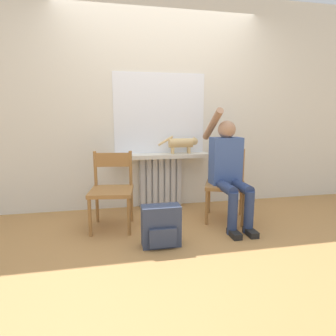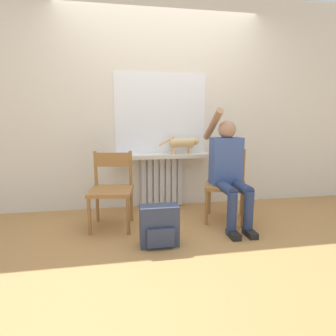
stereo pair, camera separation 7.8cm
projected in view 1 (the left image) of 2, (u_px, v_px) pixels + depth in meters
name	position (u px, v px, depth m)	size (l,w,h in m)	color
ground_plane	(182.00, 243.00, 2.69)	(12.00, 12.00, 0.00)	#B27F47
wall_with_window	(159.00, 104.00, 3.63)	(7.00, 0.06, 2.70)	silver
radiator	(161.00, 182.00, 3.74)	(0.57, 0.08, 0.67)	silver
windowsill	(162.00, 156.00, 3.60)	(1.23, 0.25, 0.05)	silver
window_glass	(160.00, 114.00, 3.62)	(1.18, 0.01, 1.02)	white
chair_left	(112.00, 189.00, 3.02)	(0.50, 0.50, 0.82)	#9E6B38
chair_right	(225.00, 183.00, 3.27)	(0.58, 0.58, 0.82)	#9E6B38
person	(229.00, 167.00, 3.12)	(0.36, 0.98, 1.29)	navy
cat	(182.00, 143.00, 3.60)	(0.53, 0.12, 0.23)	#DBB77A
backpack	(161.00, 226.00, 2.61)	(0.36, 0.20, 0.39)	#333D56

